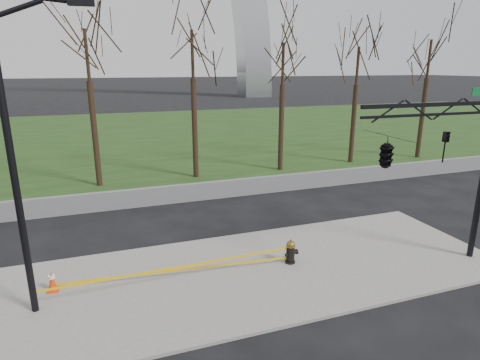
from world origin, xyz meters
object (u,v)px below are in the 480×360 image
object	(u,v)px
traffic_cone	(52,281)
street_light	(20,147)
traffic_signal_mast	(408,150)
fire_hydrant	(291,252)

from	to	relation	value
traffic_cone	street_light	size ratio (longest dim) A/B	0.08
street_light	traffic_signal_mast	bearing A→B (deg)	-2.13
traffic_signal_mast	fire_hydrant	bearing A→B (deg)	153.77
traffic_signal_mast	traffic_cone	bearing A→B (deg)	168.89
fire_hydrant	traffic_signal_mast	size ratio (longest dim) A/B	0.14
traffic_cone	street_light	distance (m)	4.38
street_light	traffic_signal_mast	xyz separation A→B (m)	(10.72, -1.39, -0.55)
fire_hydrant	street_light	size ratio (longest dim) A/B	0.10
street_light	traffic_signal_mast	distance (m)	10.82
traffic_cone	traffic_signal_mast	xyz separation A→B (m)	(10.57, -2.36, 3.72)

